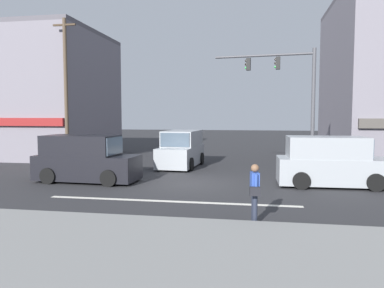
% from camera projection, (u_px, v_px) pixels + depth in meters
% --- Properties ---
extents(ground_plane, '(120.00, 120.00, 0.00)m').
position_uv_depth(ground_plane, '(189.00, 184.00, 16.53)').
color(ground_plane, '#2B2B2D').
extents(lane_marking_stripe, '(9.00, 0.24, 0.01)m').
position_uv_depth(lane_marking_stripe, '(170.00, 201.00, 13.09)').
color(lane_marking_stripe, silver).
rests_on(lane_marking_stripe, ground).
extents(sidewalk_curb, '(40.00, 5.00, 0.16)m').
position_uv_depth(sidewalk_curb, '(118.00, 250.00, 8.17)').
color(sidewalk_curb, gray).
rests_on(sidewalk_curb, ground).
extents(building_left_block, '(11.08, 9.32, 9.07)m').
position_uv_depth(building_left_block, '(30.00, 95.00, 28.13)').
color(building_left_block, slate).
rests_on(building_left_block, ground).
extents(utility_pole_near_left, '(1.40, 0.22, 8.72)m').
position_uv_depth(utility_pole_near_left, '(66.00, 90.00, 22.26)').
color(utility_pole_near_left, brown).
rests_on(utility_pole_near_left, ground).
extents(traffic_light_mast, '(4.86, 0.71, 6.20)m').
position_uv_depth(traffic_light_mast, '(292.00, 91.00, 18.13)').
color(traffic_light_mast, '#47474C').
rests_on(traffic_light_mast, ground).
extents(van_crossing_center, '(2.23, 4.69, 2.11)m').
position_uv_depth(van_crossing_center, '(181.00, 150.00, 21.92)').
color(van_crossing_center, '#999EA3').
rests_on(van_crossing_center, ground).
extents(van_waiting_far, '(4.65, 2.14, 2.11)m').
position_uv_depth(van_waiting_far, '(331.00, 163.00, 15.83)').
color(van_waiting_far, '#999EA3').
rests_on(van_waiting_far, ground).
extents(van_approaching_near, '(4.67, 2.18, 2.11)m').
position_uv_depth(van_approaching_near, '(86.00, 160.00, 16.93)').
color(van_approaching_near, black).
rests_on(van_approaching_near, ground).
extents(pedestrian_foreground_with_bag, '(0.30, 0.69, 1.67)m').
position_uv_depth(pedestrian_foreground_with_bag, '(255.00, 190.00, 10.31)').
color(pedestrian_foreground_with_bag, '#232838').
rests_on(pedestrian_foreground_with_bag, ground).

